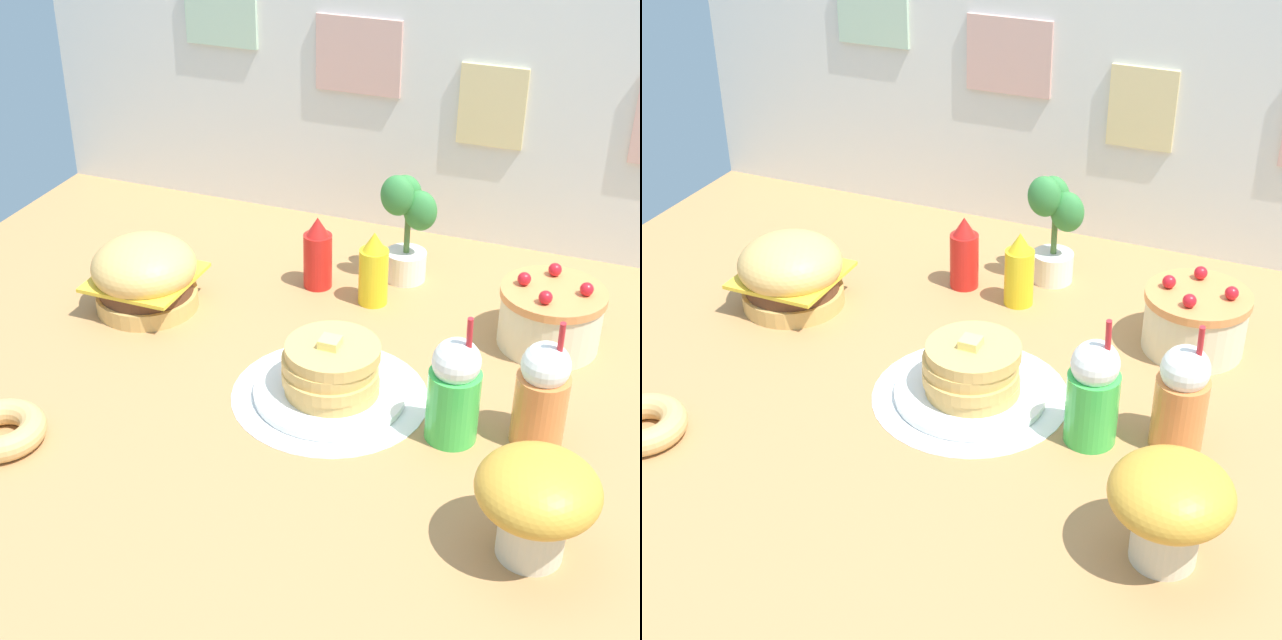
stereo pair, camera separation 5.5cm
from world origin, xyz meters
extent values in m
cube|color=#B27F4C|center=(0.00, 0.00, -0.01)|extent=(2.43, 1.87, 0.02)
cube|color=silver|center=(0.00, 0.93, 0.41)|extent=(2.43, 0.03, 0.82)
cube|color=#B2D1B2|center=(-0.62, 0.91, 0.59)|extent=(0.23, 0.01, 0.18)
cube|color=#D8A599|center=(-0.19, 0.91, 0.52)|extent=(0.26, 0.01, 0.22)
cube|color=beige|center=(0.20, 0.91, 0.42)|extent=(0.19, 0.01, 0.23)
cylinder|color=white|center=(0.07, 0.02, 0.00)|extent=(0.45, 0.45, 0.00)
cylinder|color=#DBA859|center=(-0.53, 0.22, 0.02)|extent=(0.27, 0.27, 0.05)
cylinder|color=#59331E|center=(-0.53, 0.22, 0.06)|extent=(0.25, 0.25, 0.04)
cube|color=yellow|center=(-0.53, 0.22, 0.09)|extent=(0.25, 0.25, 0.01)
ellipsoid|color=#E5B260|center=(-0.53, 0.22, 0.12)|extent=(0.27, 0.27, 0.15)
cylinder|color=white|center=(0.07, 0.02, 0.01)|extent=(0.35, 0.35, 0.02)
cylinder|color=#E0AD5B|center=(0.07, 0.02, 0.03)|extent=(0.22, 0.22, 0.03)
cylinder|color=#E0AD5B|center=(0.07, 0.01, 0.06)|extent=(0.22, 0.22, 0.03)
cylinder|color=#E0AD5B|center=(0.07, 0.02, 0.09)|extent=(0.22, 0.22, 0.03)
cylinder|color=#E0AD5B|center=(0.07, 0.02, 0.12)|extent=(0.22, 0.22, 0.03)
cube|color=#F7E072|center=(0.07, 0.02, 0.14)|extent=(0.05, 0.05, 0.02)
cylinder|color=beige|center=(0.49, 0.42, 0.07)|extent=(0.25, 0.25, 0.13)
cylinder|color=#EA8C4C|center=(0.49, 0.42, 0.14)|extent=(0.26, 0.26, 0.02)
sphere|color=red|center=(0.56, 0.42, 0.17)|extent=(0.03, 0.03, 0.03)
sphere|color=red|center=(0.48, 0.49, 0.17)|extent=(0.03, 0.03, 0.03)
sphere|color=red|center=(0.42, 0.42, 0.17)|extent=(0.03, 0.03, 0.03)
sphere|color=red|center=(0.48, 0.35, 0.17)|extent=(0.03, 0.03, 0.03)
cylinder|color=red|center=(-0.15, 0.49, 0.08)|extent=(0.08, 0.08, 0.15)
cone|color=red|center=(-0.15, 0.49, 0.18)|extent=(0.06, 0.06, 0.05)
cylinder|color=yellow|center=(0.02, 0.46, 0.08)|extent=(0.08, 0.08, 0.15)
cone|color=yellow|center=(0.02, 0.46, 0.18)|extent=(0.06, 0.06, 0.05)
cylinder|color=green|center=(0.36, -0.03, 0.08)|extent=(0.11, 0.11, 0.16)
sphere|color=white|center=(0.36, -0.03, 0.19)|extent=(0.10, 0.10, 0.10)
cylinder|color=red|center=(0.39, -0.03, 0.23)|extent=(0.01, 0.03, 0.16)
cylinder|color=orange|center=(0.54, 0.03, 0.08)|extent=(0.11, 0.11, 0.16)
sphere|color=white|center=(0.54, 0.03, 0.19)|extent=(0.10, 0.10, 0.10)
cylinder|color=red|center=(0.56, 0.03, 0.23)|extent=(0.01, 0.04, 0.16)
torus|color=tan|center=(-0.52, -0.39, 0.03)|extent=(0.19, 0.19, 0.06)
torus|color=#F2E5C6|center=(-0.52, -0.39, 0.03)|extent=(0.18, 0.18, 0.05)
cylinder|color=white|center=(0.06, 0.61, 0.04)|extent=(0.11, 0.11, 0.08)
cylinder|color=#4C7238|center=(0.06, 0.61, 0.15)|extent=(0.02, 0.02, 0.14)
ellipsoid|color=#38843D|center=(0.10, 0.61, 0.22)|extent=(0.09, 0.06, 0.11)
ellipsoid|color=#38843D|center=(0.04, 0.65, 0.24)|extent=(0.09, 0.06, 0.11)
ellipsoid|color=#38843D|center=(0.04, 0.59, 0.26)|extent=(0.09, 0.06, 0.11)
cylinder|color=beige|center=(0.59, -0.31, 0.05)|extent=(0.12, 0.12, 0.10)
ellipsoid|color=gold|center=(0.59, -0.31, 0.15)|extent=(0.23, 0.23, 0.12)
camera|label=1|loc=(0.70, -1.65, 1.29)|focal=53.85mm
camera|label=2|loc=(0.75, -1.63, 1.29)|focal=53.85mm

